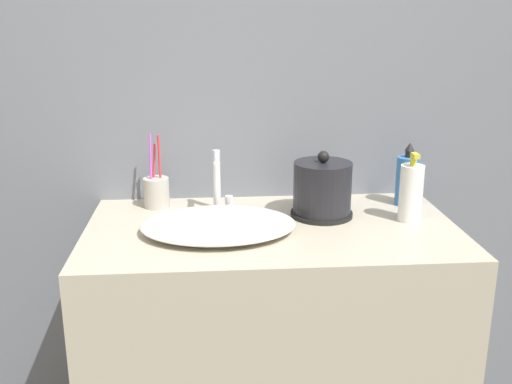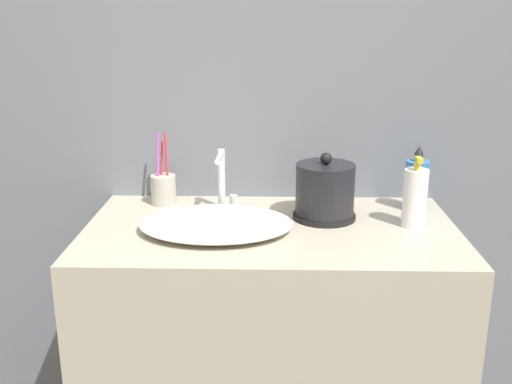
{
  "view_description": "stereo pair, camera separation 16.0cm",
  "coord_description": "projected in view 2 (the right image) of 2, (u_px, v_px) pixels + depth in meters",
  "views": [
    {
      "loc": [
        -0.16,
        -1.25,
        1.38
      ],
      "look_at": [
        -0.04,
        0.28,
        0.91
      ],
      "focal_mm": 42.0,
      "sensor_mm": 36.0,
      "label": 1
    },
    {
      "loc": [
        -0.0,
        -1.25,
        1.38
      ],
      "look_at": [
        -0.04,
        0.28,
        0.91
      ],
      "focal_mm": 42.0,
      "sensor_mm": 36.0,
      "label": 2
    }
  ],
  "objects": [
    {
      "name": "wall_back",
      "position": [
        273.0,
        38.0,
        1.78
      ],
      "size": [
        6.0,
        0.04,
        2.6
      ],
      "color": "slate",
      "rests_on": "ground_plane"
    },
    {
      "name": "electric_kettle",
      "position": [
        326.0,
        193.0,
        1.68
      ],
      "size": [
        0.18,
        0.18,
        0.19
      ],
      "color": "black",
      "rests_on": "vanity_counter"
    },
    {
      "name": "sink_basin",
      "position": [
        217.0,
        223.0,
        1.6
      ],
      "size": [
        0.41,
        0.31,
        0.04
      ],
      "color": "silver",
      "rests_on": "vanity_counter"
    },
    {
      "name": "lotion_bottle",
      "position": [
        416.0,
        197.0,
        1.62
      ],
      "size": [
        0.06,
        0.06,
        0.2
      ],
      "color": "white",
      "rests_on": "vanity_counter"
    },
    {
      "name": "faucet",
      "position": [
        224.0,
        177.0,
        1.75
      ],
      "size": [
        0.06,
        0.13,
        0.18
      ],
      "color": "silver",
      "rests_on": "vanity_counter"
    },
    {
      "name": "toothbrush_cup",
      "position": [
        165.0,
        189.0,
        1.82
      ],
      "size": [
        0.08,
        0.08,
        0.22
      ],
      "color": "#B7B2A8",
      "rests_on": "vanity_counter"
    },
    {
      "name": "shampoo_bottle",
      "position": [
        418.0,
        184.0,
        1.76
      ],
      "size": [
        0.07,
        0.07,
        0.19
      ],
      "color": "#3370B7",
      "rests_on": "vanity_counter"
    },
    {
      "name": "vanity_counter",
      "position": [
        271.0,
        358.0,
        1.75
      ],
      "size": [
        1.02,
        0.56,
        0.81
      ],
      "color": "#B7AD99",
      "rests_on": "ground_plane"
    }
  ]
}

